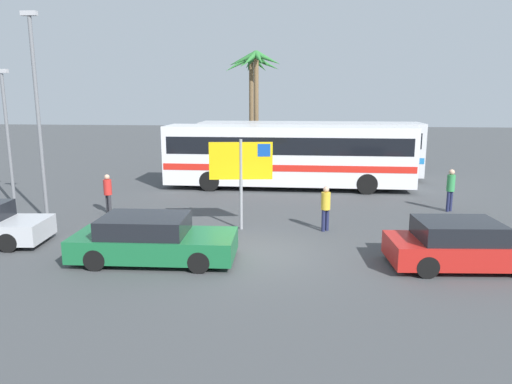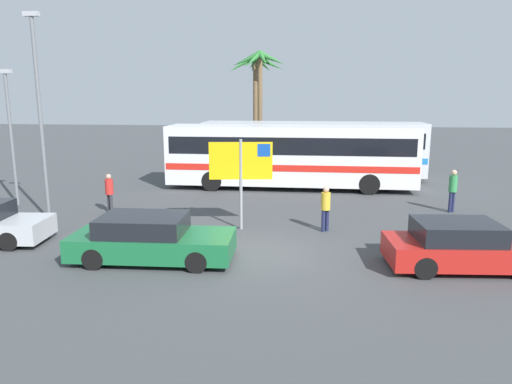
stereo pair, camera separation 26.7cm
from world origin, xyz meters
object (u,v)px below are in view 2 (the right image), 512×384
bus_rear_coach (312,147)px  car_red (462,246)px  car_green (151,239)px  pedestrian_near_sign (109,190)px  ferry_sign (242,164)px  pedestrian_by_bus (453,187)px  bus_front_coach (290,154)px  pedestrian_crossing_lot (326,205)px

bus_rear_coach → car_red: size_ratio=2.88×
car_green → pedestrian_near_sign: bearing=121.5°
ferry_sign → car_red: ferry_sign is taller
car_red → car_green: same height
car_green → pedestrian_by_bus: bearing=32.4°
bus_front_coach → bus_rear_coach: bearing=71.5°
car_red → pedestrian_near_sign: (-12.18, 4.94, 0.30)m
pedestrian_crossing_lot → bus_rear_coach: bearing=141.0°
bus_front_coach → pedestrian_near_sign: bus_front_coach is taller
car_red → bus_rear_coach: bearing=101.6°
pedestrian_near_sign → car_green: bearing=-106.3°
pedestrian_near_sign → bus_rear_coach: bearing=-0.8°
ferry_sign → pedestrian_crossing_lot: bearing=-6.5°
pedestrian_by_bus → pedestrian_crossing_lot: size_ratio=1.09×
ferry_sign → pedestrian_by_bus: bearing=15.5°
bus_rear_coach → car_green: 15.32m
bus_front_coach → ferry_sign: (-1.33, -7.77, 0.54)m
car_red → pedestrian_crossing_lot: size_ratio=2.69×
bus_rear_coach → pedestrian_by_bus: size_ratio=7.09×
car_red → pedestrian_by_bus: 6.87m
car_red → pedestrian_crossing_lot: bearing=133.4°
bus_rear_coach → ferry_sign: size_ratio=3.86×
car_green → pedestrian_crossing_lot: pedestrian_crossing_lot is taller
bus_front_coach → car_green: 11.89m
bus_front_coach → pedestrian_near_sign: 9.27m
bus_rear_coach → ferry_sign: bearing=-102.4°
car_green → bus_rear_coach: bearing=70.5°
bus_rear_coach → pedestrian_by_bus: (5.67, -7.56, -0.75)m
ferry_sign → pedestrian_near_sign: ferry_sign is taller
ferry_sign → pedestrian_by_bus: (8.09, 3.47, -1.30)m
bus_rear_coach → car_red: (4.11, -14.24, -1.15)m
bus_front_coach → pedestrian_crossing_lot: size_ratio=7.75×
bus_rear_coach → pedestrian_near_sign: (-8.07, -9.29, -0.85)m
pedestrian_near_sign → bus_front_coach: bearing=-9.0°
car_green → pedestrian_by_bus: size_ratio=2.68×
bus_front_coach → bus_rear_coach: size_ratio=1.00×
bus_rear_coach → pedestrian_crossing_lot: size_ratio=7.75×
bus_rear_coach → car_red: 14.86m
bus_front_coach → pedestrian_crossing_lot: bearing=-78.4°
bus_front_coach → ferry_sign: bearing=-99.7°
pedestrian_by_bus → ferry_sign: bearing=-105.0°
car_red → bus_front_coach: bearing=110.8°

